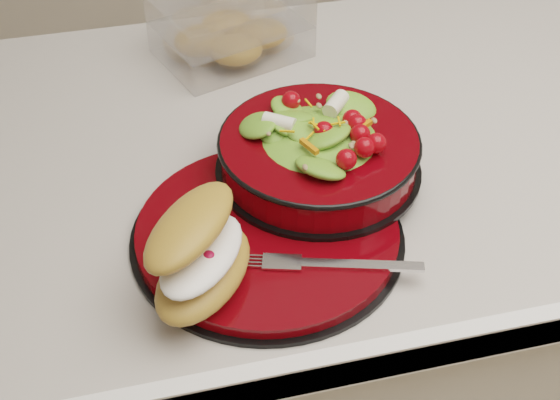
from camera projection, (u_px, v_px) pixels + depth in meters
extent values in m
cube|color=silver|center=(388.00, 335.00, 1.40)|extent=(1.16, 0.66, 0.86)
cube|color=#B5AEA6|center=(417.00, 133.00, 1.10)|extent=(1.24, 0.74, 0.04)
cube|color=white|center=(538.00, 327.00, 0.84)|extent=(1.24, 0.02, 0.05)
cylinder|color=black|center=(267.00, 237.00, 0.91)|extent=(0.32, 0.32, 0.01)
cylinder|color=#570206|center=(267.00, 231.00, 0.90)|extent=(0.30, 0.30, 0.01)
torus|color=black|center=(278.00, 233.00, 0.89)|extent=(0.17, 0.17, 0.01)
cylinder|color=black|center=(318.00, 169.00, 0.97)|extent=(0.26, 0.26, 0.01)
cylinder|color=#570206|center=(319.00, 153.00, 0.96)|extent=(0.24, 0.24, 0.04)
torus|color=black|center=(319.00, 141.00, 0.94)|extent=(0.25, 0.25, 0.01)
ellipsoid|color=#447821|center=(319.00, 140.00, 0.94)|extent=(0.21, 0.21, 0.08)
sphere|color=#B7070B|center=(361.00, 103.00, 0.92)|extent=(0.02, 0.02, 0.02)
sphere|color=#B7070B|center=(341.00, 89.00, 0.94)|extent=(0.02, 0.02, 0.02)
sphere|color=#B7070B|center=(309.00, 86.00, 0.95)|extent=(0.02, 0.02, 0.02)
sphere|color=#B7070B|center=(284.00, 97.00, 0.93)|extent=(0.02, 0.02, 0.02)
sphere|color=#B7070B|center=(279.00, 115.00, 0.90)|extent=(0.02, 0.02, 0.02)
sphere|color=#B7070B|center=(299.00, 131.00, 0.88)|extent=(0.02, 0.02, 0.02)
sphere|color=#B7070B|center=(333.00, 134.00, 0.88)|extent=(0.02, 0.02, 0.02)
sphere|color=#B7070B|center=(359.00, 122.00, 0.89)|extent=(0.02, 0.02, 0.02)
cylinder|color=silver|center=(337.00, 86.00, 0.95)|extent=(0.04, 0.04, 0.02)
cylinder|color=silver|center=(279.00, 104.00, 0.92)|extent=(0.04, 0.04, 0.02)
cube|color=orange|center=(310.00, 127.00, 0.88)|extent=(0.03, 0.03, 0.01)
cube|color=orange|center=(364.00, 108.00, 0.91)|extent=(0.03, 0.02, 0.01)
ellipsoid|color=#C58A3C|center=(204.00, 273.00, 0.82)|extent=(0.15, 0.17, 0.04)
ellipsoid|color=white|center=(202.00, 255.00, 0.80)|extent=(0.13, 0.15, 0.02)
ellipsoid|color=#C58A3C|center=(197.00, 225.00, 0.79)|extent=(0.14, 0.16, 0.04)
sphere|color=#B00C29|center=(179.00, 255.00, 0.79)|extent=(0.02, 0.02, 0.02)
sphere|color=#B00C29|center=(209.00, 258.00, 0.79)|extent=(0.02, 0.02, 0.02)
sphere|color=#191947|center=(192.00, 248.00, 0.80)|extent=(0.01, 0.01, 0.01)
sphere|color=#191947|center=(214.00, 248.00, 0.80)|extent=(0.01, 0.01, 0.01)
sphere|color=#191947|center=(202.00, 254.00, 0.79)|extent=(0.01, 0.01, 0.01)
cube|color=silver|center=(360.00, 265.00, 0.85)|extent=(0.14, 0.05, 0.00)
cube|color=silver|center=(282.00, 262.00, 0.85)|extent=(0.05, 0.03, 0.00)
cube|color=white|center=(231.00, 40.00, 1.21)|extent=(0.25, 0.21, 0.05)
cube|color=white|center=(230.00, 12.00, 1.18)|extent=(0.25, 0.21, 0.04)
ellipsoid|color=#C58A3C|center=(200.00, 41.00, 1.20)|extent=(0.08, 0.07, 0.04)
ellipsoid|color=#C58A3C|center=(262.00, 34.00, 1.21)|extent=(0.08, 0.07, 0.04)
ellipsoid|color=#C58A3C|center=(227.00, 25.00, 1.23)|extent=(0.08, 0.07, 0.04)
ellipsoid|color=#C58A3C|center=(236.00, 50.00, 1.18)|extent=(0.08, 0.07, 0.04)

